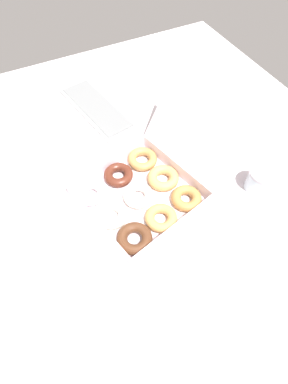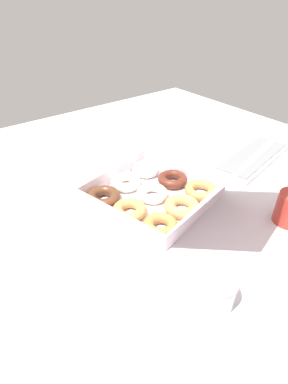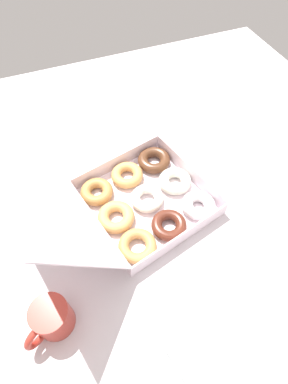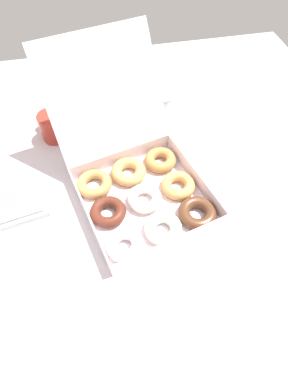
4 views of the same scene
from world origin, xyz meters
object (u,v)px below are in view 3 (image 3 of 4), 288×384
Objects in this scene: keyboard at (212,377)px; coffee_mug at (51,319)px; donut_box at (139,199)px; glass_jar at (10,197)px.

coffee_mug is (23.99, 30.02, 3.86)cm from keyboard.
coffee_mug is (-24.64, 31.50, 1.01)cm from donut_box.
keyboard is at bearing -128.63° from coffee_mug.
donut_box reaches higher than keyboard.
coffee_mug is 39.82cm from glass_jar.
donut_box is 48.74cm from keyboard.
coffee_mug is at bearing 51.37° from keyboard.
donut_box reaches higher than coffee_mug.
donut_box is 39.26cm from glass_jar.
donut_box is 40.01cm from coffee_mug.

